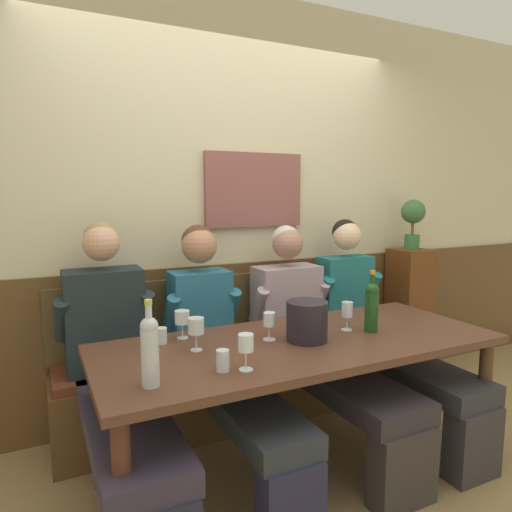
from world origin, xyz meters
The scene contains 22 objects.
ground_plane centered at (0.00, 0.00, -0.01)m, with size 6.80×6.80×0.02m, color olive.
room_wall_back centered at (0.00, 1.09, 1.40)m, with size 6.80×0.12×2.80m.
wood_wainscot_panel centered at (0.00, 1.04, 0.50)m, with size 6.80×0.03×1.01m, color brown.
wall_bench centered at (0.00, 0.83, 0.28)m, with size 2.36×0.42×0.94m.
dining_table centered at (0.00, 0.11, 0.66)m, with size 2.06×0.84×0.74m.
person_center_right_seat centered at (-0.86, 0.47, 0.64)m, with size 0.53×1.31×1.33m.
person_right_seat centered at (-0.30, 0.47, 0.65)m, with size 0.46×1.31×1.30m.
person_left_seat centered at (0.32, 0.46, 0.62)m, with size 0.54×1.31×1.28m.
person_center_left_seat centered at (0.80, 0.43, 0.62)m, with size 0.50×1.30×1.30m.
ice_bucket centered at (0.03, 0.09, 0.84)m, with size 0.21×0.21×0.20m, color black.
wine_bottle_clear_water centered at (-0.82, -0.12, 0.89)m, with size 0.07×0.07×0.34m.
wine_bottle_amber_mid centered at (0.42, 0.07, 0.89)m, with size 0.07×0.07×0.34m.
wine_glass_by_bottle centered at (-0.53, 0.40, 0.85)m, with size 0.08×0.08×0.15m.
wine_glass_right_end centered at (-0.42, -0.13, 0.86)m, with size 0.07×0.07×0.16m.
wine_glass_mid_left centered at (-0.14, 0.18, 0.84)m, with size 0.07×0.07×0.14m.
wine_glass_center_rear centered at (0.14, 0.30, 0.84)m, with size 0.07×0.07×0.14m.
wine_glass_near_bucket centered at (-0.53, 0.19, 0.86)m, with size 0.08×0.08×0.16m.
wine_glass_left_end centered at (0.32, 0.14, 0.85)m, with size 0.06×0.06×0.16m.
water_tumbler_left centered at (-0.51, -0.10, 0.79)m, with size 0.06×0.06×0.09m, color silver.
water_tumbler_center centered at (-0.65, 0.37, 0.78)m, with size 0.06×0.06×0.08m, color silver.
corner_pedestal centered at (1.48, 0.86, 0.52)m, with size 0.28×0.28×1.05m, color #613314.
potted_plant centered at (1.48, 0.86, 1.30)m, with size 0.19×0.19×0.39m.
Camera 1 is at (-1.20, -1.83, 1.48)m, focal length 32.16 mm.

